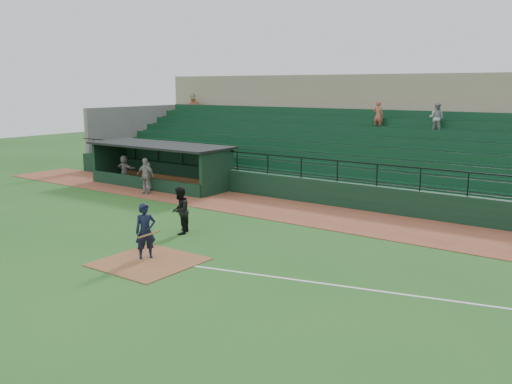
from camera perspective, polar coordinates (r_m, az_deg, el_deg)
The scene contains 11 objects.
ground at distance 19.11m, azimuth -8.87°, elevation -6.45°, with size 90.00×90.00×0.00m, color #21531B.
warning_track at distance 25.20m, azimuth 4.00°, elevation -2.04°, with size 40.00×4.00×0.03m, color brown.
home_plate_dirt at distance 18.44m, azimuth -11.07°, elevation -7.13°, with size 3.00×3.00×0.03m, color brown.
foul_line at distance 15.96m, azimuth 15.75°, elevation -10.29°, with size 18.00×0.09×0.01m, color white.
stadium_structure at distance 32.23m, azimuth 12.05°, elevation 4.73°, with size 38.00×13.08×6.40m.
dugout at distance 32.19m, azimuth -9.37°, elevation 3.08°, with size 8.90×3.20×2.42m.
batter_at_plate at distance 18.56m, azimuth -11.40°, elevation -4.03°, with size 1.17×0.82×1.89m.
umpire at distance 21.48m, azimuth -7.89°, elevation -1.91°, with size 0.90×0.70×1.86m, color black.
dugout_player_a at distance 29.69m, azimuth -11.39°, elevation 1.66°, with size 1.11×0.46×1.90m, color gray.
dugout_player_b at distance 30.60m, azimuth -11.23°, elevation 1.63°, with size 0.77×0.50×1.58m, color gray.
dugout_player_c at distance 33.56m, azimuth -13.47°, elevation 2.38°, with size 1.49×0.47×1.61m, color #A19C97.
Camera 1 is at (12.91, -12.88, 5.69)m, focal length 38.54 mm.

